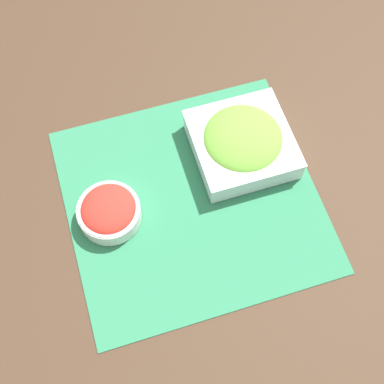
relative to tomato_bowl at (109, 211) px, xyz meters
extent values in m
plane|color=#422D1E|center=(-0.15, 0.01, -0.03)|extent=(3.00, 3.00, 0.00)
cube|color=#2D7A51|center=(-0.15, 0.01, -0.03)|extent=(0.47, 0.45, 0.00)
cylinder|color=white|center=(0.00, 0.00, -0.01)|extent=(0.12, 0.12, 0.04)
torus|color=white|center=(0.00, 0.00, 0.01)|extent=(0.11, 0.11, 0.01)
ellipsoid|color=red|center=(0.00, 0.00, 0.01)|extent=(0.10, 0.10, 0.03)
cube|color=white|center=(-0.28, -0.06, 0.00)|extent=(0.18, 0.18, 0.05)
cube|color=white|center=(-0.28, -0.06, 0.02)|extent=(0.19, 0.19, 0.00)
ellipsoid|color=#6BAD38|center=(-0.28, -0.06, 0.02)|extent=(0.15, 0.15, 0.05)
camera|label=1|loc=(-0.03, 0.42, 0.89)|focal=50.00mm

